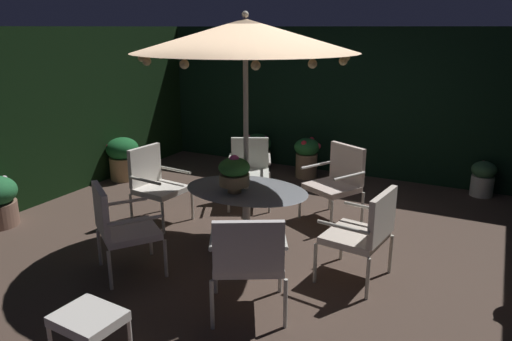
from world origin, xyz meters
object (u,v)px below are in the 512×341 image
object	(u,v)px
patio_dining_table	(246,203)
patio_chair_southwest	(155,180)
potted_plant_left_far	(483,178)
centerpiece_planter	(234,172)
patio_chair_south	(250,167)
potted_plant_back_center	(307,156)
patio_umbrella	(245,36)
patio_chair_northeast	(248,256)
patio_chair_southeast	(338,178)
potted_plant_right_far	(257,151)
potted_plant_left_near	(123,157)
patio_chair_north	(119,224)
patio_chair_east	(365,229)
ottoman_footrest	(89,321)

from	to	relation	value
patio_dining_table	patio_chair_southwest	xyz separation A→B (m)	(-1.43, 0.15, 0.02)
patio_dining_table	potted_plant_left_far	world-z (taller)	patio_dining_table
centerpiece_planter	patio_chair_southwest	xyz separation A→B (m)	(-1.38, 0.32, -0.39)
patio_chair_south	potted_plant_back_center	distance (m)	1.60
patio_umbrella	patio_chair_northeast	xyz separation A→B (m)	(0.69, -1.26, -1.79)
centerpiece_planter	patio_chair_southeast	size ratio (longest dim) A/B	0.43
patio_chair_southwest	patio_dining_table	bearing A→B (deg)	-5.87
patio_umbrella	centerpiece_planter	size ratio (longest dim) A/B	6.13
potted_plant_right_far	potted_plant_left_near	bearing A→B (deg)	-136.05
patio_chair_north	patio_chair_southeast	distance (m)	2.87
patio_chair_southeast	patio_chair_south	xyz separation A→B (m)	(-1.31, 0.01, -0.03)
patio_dining_table	patio_chair_northeast	bearing A→B (deg)	-61.14
patio_dining_table	patio_chair_south	size ratio (longest dim) A/B	1.55
patio_chair_east	potted_plant_back_center	distance (m)	3.53
potted_plant_left_far	centerpiece_planter	bearing A→B (deg)	-125.71
patio_chair_north	patio_chair_southwest	bearing A→B (deg)	114.29
potted_plant_right_far	patio_chair_east	bearing A→B (deg)	-48.40
potted_plant_back_center	ottoman_footrest	bearing A→B (deg)	-86.84
centerpiece_planter	potted_plant_left_near	world-z (taller)	centerpiece_planter
potted_plant_right_far	patio_chair_north	bearing A→B (deg)	-82.63
ottoman_footrest	potted_plant_back_center	size ratio (longest dim) A/B	0.76
centerpiece_planter	potted_plant_back_center	bearing A→B (deg)	95.96
patio_chair_southeast	patio_chair_south	bearing A→B (deg)	179.45
centerpiece_planter	potted_plant_back_center	world-z (taller)	centerpiece_planter
potted_plant_back_center	potted_plant_left_near	bearing A→B (deg)	-150.68
patio_dining_table	potted_plant_left_far	size ratio (longest dim) A/B	2.71
patio_umbrella	potted_plant_back_center	bearing A→B (deg)	97.41
patio_chair_north	patio_chair_south	distance (m)	2.46
patio_chair_northeast	patio_chair_southwest	xyz separation A→B (m)	(-2.13, 1.40, -0.03)
patio_chair_southeast	ottoman_footrest	bearing A→B (deg)	-101.85
centerpiece_planter	potted_plant_right_far	world-z (taller)	centerpiece_planter
patio_chair_southeast	patio_chair_south	size ratio (longest dim) A/B	1.06
patio_chair_south	patio_dining_table	bearing A→B (deg)	-63.62
patio_chair_southwest	patio_chair_north	bearing A→B (deg)	-65.71
patio_chair_southeast	potted_plant_left_near	bearing A→B (deg)	178.87
patio_chair_southwest	potted_plant_back_center	size ratio (longest dim) A/B	1.46
patio_chair_northeast	potted_plant_left_far	size ratio (longest dim) A/B	1.82
patio_chair_southwest	ottoman_footrest	world-z (taller)	patio_chair_southwest
potted_plant_right_far	potted_plant_left_far	distance (m)	3.73
patio_umbrella	potted_plant_left_near	distance (m)	3.89
patio_umbrella	ottoman_footrest	xyz separation A→B (m)	(-0.08, -2.34, -2.02)
patio_dining_table	patio_umbrella	bearing A→B (deg)	-112.49
patio_chair_south	potted_plant_right_far	bearing A→B (deg)	113.62
patio_dining_table	patio_chair_east	distance (m)	1.44
patio_chair_east	patio_chair_south	xyz separation A→B (m)	(-2.06, 1.47, -0.01)
patio_chair_south	ottoman_footrest	xyz separation A→B (m)	(0.55, -3.63, -0.18)
patio_chair_south	patio_chair_north	bearing A→B (deg)	-94.72
patio_chair_north	ottoman_footrest	world-z (taller)	patio_chair_north
patio_umbrella	patio_chair_east	distance (m)	2.32
ottoman_footrest	potted_plant_left_near	distance (m)	4.74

